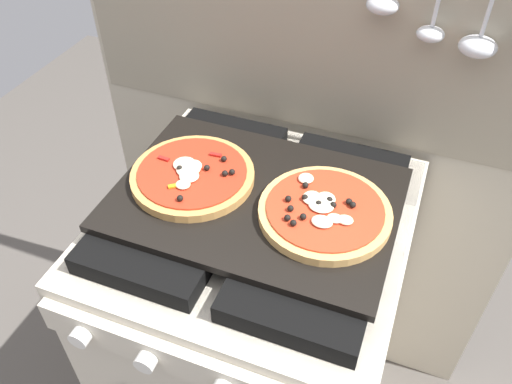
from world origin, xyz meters
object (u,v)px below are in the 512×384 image
object	(u,v)px
pizza_left	(193,174)
pizza_right	(324,211)
stove	(256,331)
baking_tray	(256,199)

from	to	relation	value
pizza_left	pizza_right	bearing A→B (deg)	-1.40
stove	pizza_right	xyz separation A→B (m)	(0.14, -0.00, 0.48)
baking_tray	pizza_right	xyz separation A→B (m)	(0.14, -0.01, 0.02)
baking_tray	pizza_right	size ratio (longest dim) A/B	2.21
baking_tray	pizza_right	world-z (taller)	pizza_right
baking_tray	pizza_right	distance (m)	0.14
stove	baking_tray	world-z (taller)	baking_tray
stove	pizza_right	distance (m)	0.50
baking_tray	pizza_right	bearing A→B (deg)	-2.34
pizza_right	pizza_left	bearing A→B (deg)	178.60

